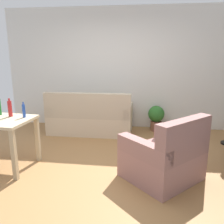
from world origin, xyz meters
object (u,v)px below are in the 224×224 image
object	(u,v)px
bottle_blue	(24,111)
bottle_red	(10,108)
potted_plant	(156,116)
armchair	(165,157)
couch	(90,119)

from	to	relation	value
bottle_blue	bottle_red	bearing A→B (deg)	174.58
potted_plant	bottle_red	distance (m)	3.05
armchair	bottle_blue	size ratio (longest dim) A/B	5.22
armchair	bottle_blue	bearing A→B (deg)	-50.24
bottle_red	bottle_blue	distance (m)	0.23
bottle_red	bottle_blue	world-z (taller)	bottle_red
couch	armchair	distance (m)	2.33
potted_plant	armchair	size ratio (longest dim) A/B	0.46
potted_plant	couch	bearing A→B (deg)	-167.64
bottle_red	couch	bearing A→B (deg)	61.69
potted_plant	bottle_blue	size ratio (longest dim) A/B	2.42
couch	armchair	size ratio (longest dim) A/B	1.45
potted_plant	bottle_red	size ratio (longest dim) A/B	2.03
armchair	bottle_red	size ratio (longest dim) A/B	4.38
armchair	bottle_red	xyz separation A→B (m)	(-2.32, 0.21, 0.56)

